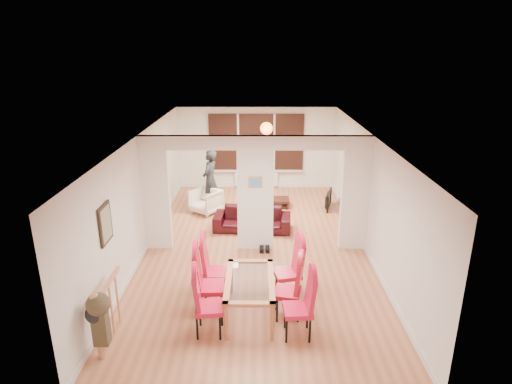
{
  "coord_description": "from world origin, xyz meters",
  "views": [
    {
      "loc": [
        0.06,
        -8.91,
        4.38
      ],
      "look_at": [
        0.01,
        0.6,
        1.14
      ],
      "focal_mm": 30.0,
      "sensor_mm": 36.0,
      "label": 1
    }
  ],
  "objects_px": {
    "sofa": "(252,219)",
    "person": "(210,179)",
    "dining_chair_la": "(209,303)",
    "bowl": "(264,199)",
    "dining_table": "(250,297)",
    "dining_chair_lb": "(210,282)",
    "television": "(326,200)",
    "dining_chair_ra": "(298,305)",
    "armchair": "(206,201)",
    "dining_chair_rc": "(287,269)",
    "dining_chair_rb": "(287,288)",
    "bottle": "(268,195)",
    "dining_chair_lc": "(216,268)",
    "coffee_table": "(271,203)"
  },
  "relations": [
    {
      "from": "television",
      "to": "coffee_table",
      "type": "bearing_deg",
      "value": 102.16
    },
    {
      "from": "dining_chair_rb",
      "to": "armchair",
      "type": "relative_size",
      "value": 1.51
    },
    {
      "from": "dining_chair_la",
      "to": "person",
      "type": "height_order",
      "value": "person"
    },
    {
      "from": "dining_chair_lb",
      "to": "armchair",
      "type": "distance_m",
      "value": 4.79
    },
    {
      "from": "television",
      "to": "armchair",
      "type": "bearing_deg",
      "value": 111.11
    },
    {
      "from": "dining_chair_lb",
      "to": "dining_chair_rb",
      "type": "bearing_deg",
      "value": -7.62
    },
    {
      "from": "dining_table",
      "to": "dining_chair_lb",
      "type": "xyz_separation_m",
      "value": [
        -0.67,
        0.07,
        0.25
      ]
    },
    {
      "from": "dining_chair_ra",
      "to": "dining_chair_rb",
      "type": "height_order",
      "value": "dining_chair_ra"
    },
    {
      "from": "sofa",
      "to": "television",
      "type": "distance_m",
      "value": 2.59
    },
    {
      "from": "bottle",
      "to": "dining_table",
      "type": "bearing_deg",
      "value": -94.75
    },
    {
      "from": "dining_chair_rb",
      "to": "bowl",
      "type": "xyz_separation_m",
      "value": [
        -0.34,
        5.17,
        -0.27
      ]
    },
    {
      "from": "bottle",
      "to": "dining_chair_ra",
      "type": "bearing_deg",
      "value": -86.65
    },
    {
      "from": "dining_chair_la",
      "to": "television",
      "type": "height_order",
      "value": "dining_chair_la"
    },
    {
      "from": "sofa",
      "to": "coffee_table",
      "type": "height_order",
      "value": "sofa"
    },
    {
      "from": "sofa",
      "to": "dining_chair_lb",
      "type": "bearing_deg",
      "value": -96.19
    },
    {
      "from": "dining_chair_la",
      "to": "coffee_table",
      "type": "height_order",
      "value": "dining_chair_la"
    },
    {
      "from": "coffee_table",
      "to": "armchair",
      "type": "bearing_deg",
      "value": -166.35
    },
    {
      "from": "dining_chair_la",
      "to": "bowl",
      "type": "height_order",
      "value": "dining_chair_la"
    },
    {
      "from": "dining_chair_rb",
      "to": "television",
      "type": "height_order",
      "value": "dining_chair_rb"
    },
    {
      "from": "dining_chair_rb",
      "to": "bottle",
      "type": "height_order",
      "value": "dining_chair_rb"
    },
    {
      "from": "person",
      "to": "dining_table",
      "type": "bearing_deg",
      "value": 29.77
    },
    {
      "from": "television",
      "to": "bowl",
      "type": "height_order",
      "value": "television"
    },
    {
      "from": "dining_table",
      "to": "television",
      "type": "relative_size",
      "value": 1.68
    },
    {
      "from": "bowl",
      "to": "dining_chair_ra",
      "type": "bearing_deg",
      "value": -85.32
    },
    {
      "from": "person",
      "to": "bowl",
      "type": "height_order",
      "value": "person"
    },
    {
      "from": "coffee_table",
      "to": "bowl",
      "type": "height_order",
      "value": "bowl"
    },
    {
      "from": "dining_chair_lb",
      "to": "bowl",
      "type": "xyz_separation_m",
      "value": [
        0.97,
        5.07,
        -0.32
      ]
    },
    {
      "from": "dining_chair_ra",
      "to": "armchair",
      "type": "bearing_deg",
      "value": 107.42
    },
    {
      "from": "dining_table",
      "to": "dining_chair_ra",
      "type": "bearing_deg",
      "value": -35.77
    },
    {
      "from": "dining_chair_lb",
      "to": "coffee_table",
      "type": "distance_m",
      "value": 5.34
    },
    {
      "from": "dining_table",
      "to": "dining_chair_rc",
      "type": "xyz_separation_m",
      "value": [
        0.67,
        0.57,
        0.22
      ]
    },
    {
      "from": "dining_chair_rb",
      "to": "dining_chair_rc",
      "type": "height_order",
      "value": "dining_chair_rc"
    },
    {
      "from": "dining_chair_rc",
      "to": "television",
      "type": "distance_m",
      "value": 4.83
    },
    {
      "from": "dining_chair_ra",
      "to": "bottle",
      "type": "bearing_deg",
      "value": 89.65
    },
    {
      "from": "dining_chair_la",
      "to": "dining_chair_lb",
      "type": "xyz_separation_m",
      "value": [
        -0.04,
        0.56,
        0.04
      ]
    },
    {
      "from": "television",
      "to": "dining_chair_lc",
      "type": "bearing_deg",
      "value": 164.46
    },
    {
      "from": "dining_chair_rc",
      "to": "television",
      "type": "relative_size",
      "value": 1.31
    },
    {
      "from": "dining_table",
      "to": "sofa",
      "type": "distance_m",
      "value": 3.63
    },
    {
      "from": "sofa",
      "to": "person",
      "type": "relative_size",
      "value": 1.13
    },
    {
      "from": "dining_chair_la",
      "to": "dining_chair_rc",
      "type": "distance_m",
      "value": 1.67
    },
    {
      "from": "sofa",
      "to": "bottle",
      "type": "distance_m",
      "value": 1.59
    },
    {
      "from": "dining_chair_lb",
      "to": "person",
      "type": "xyz_separation_m",
      "value": [
        -0.54,
        5.1,
        0.25
      ]
    },
    {
      "from": "dining_chair_rc",
      "to": "sofa",
      "type": "bearing_deg",
      "value": 88.98
    },
    {
      "from": "dining_table",
      "to": "coffee_table",
      "type": "height_order",
      "value": "dining_table"
    },
    {
      "from": "dining_chair_rb",
      "to": "coffee_table",
      "type": "distance_m",
      "value": 5.3
    },
    {
      "from": "dining_table",
      "to": "dining_chair_lb",
      "type": "bearing_deg",
      "value": 174.25
    },
    {
      "from": "armchair",
      "to": "coffee_table",
      "type": "xyz_separation_m",
      "value": [
        1.81,
        0.44,
        -0.21
      ]
    },
    {
      "from": "dining_chair_rc",
      "to": "bowl",
      "type": "bearing_deg",
      "value": 81.24
    },
    {
      "from": "dining_chair_rc",
      "to": "dining_chair_lc",
      "type": "bearing_deg",
      "value": 165.42
    },
    {
      "from": "dining_table",
      "to": "armchair",
      "type": "xyz_separation_m",
      "value": [
        -1.31,
        4.81,
        -0.01
      ]
    }
  ]
}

